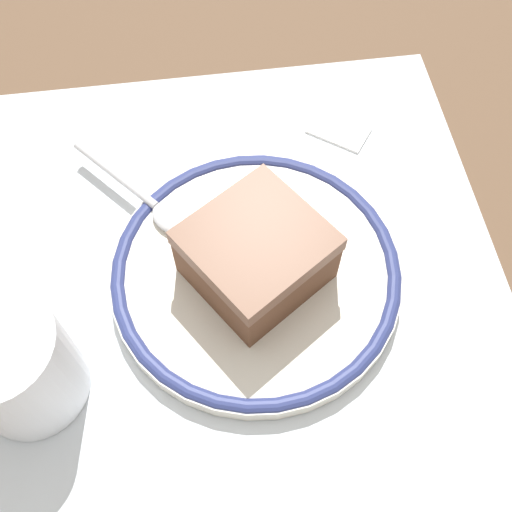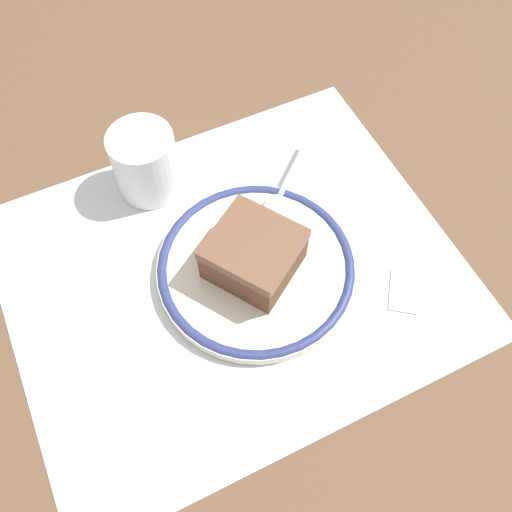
# 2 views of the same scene
# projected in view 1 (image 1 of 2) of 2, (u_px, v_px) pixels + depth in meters

# --- Properties ---
(ground_plane) EXTENTS (2.40, 2.40, 0.00)m
(ground_plane) POSITION_uv_depth(u_px,v_px,m) (245.00, 308.00, 0.44)
(ground_plane) COLOR brown
(placemat) EXTENTS (0.48, 0.40, 0.00)m
(placemat) POSITION_uv_depth(u_px,v_px,m) (245.00, 308.00, 0.44)
(placemat) COLOR silver
(placemat) RESTS_ON ground_plane
(plate) EXTENTS (0.21, 0.21, 0.02)m
(plate) POSITION_uv_depth(u_px,v_px,m) (256.00, 273.00, 0.45)
(plate) COLOR silver
(plate) RESTS_ON placemat
(cake_slice) EXTENTS (0.12, 0.12, 0.05)m
(cake_slice) POSITION_uv_depth(u_px,v_px,m) (256.00, 255.00, 0.42)
(cake_slice) COLOR brown
(cake_slice) RESTS_ON plate
(spoon) EXTENTS (0.11, 0.10, 0.01)m
(spoon) POSITION_uv_depth(u_px,v_px,m) (151.00, 202.00, 0.47)
(spoon) COLOR silver
(spoon) RESTS_ON plate
(cup) EXTENTS (0.07, 0.07, 0.08)m
(cup) POSITION_uv_depth(u_px,v_px,m) (19.00, 370.00, 0.38)
(cup) COLOR white
(cup) RESTS_ON placemat
(sugar_packet) EXTENTS (0.05, 0.06, 0.01)m
(sugar_packet) POSITION_uv_depth(u_px,v_px,m) (339.00, 129.00, 0.52)
(sugar_packet) COLOR white
(sugar_packet) RESTS_ON placemat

